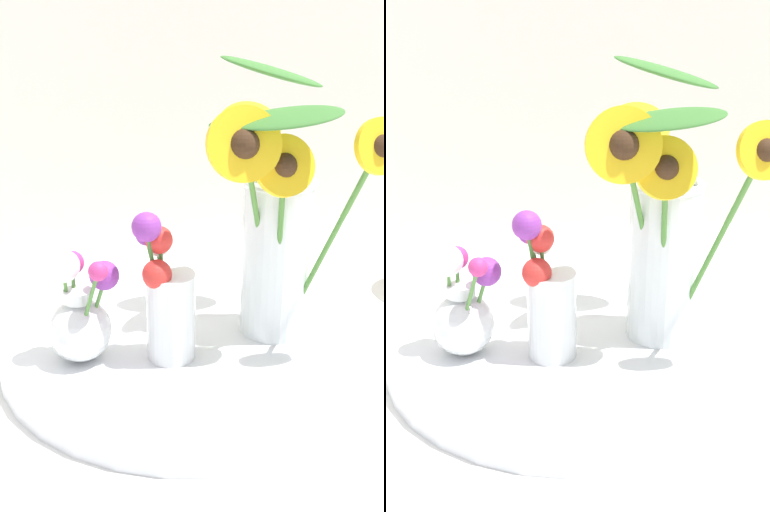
# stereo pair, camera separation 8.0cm
# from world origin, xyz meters

# --- Properties ---
(ground_plane) EXTENTS (6.00, 6.00, 0.00)m
(ground_plane) POSITION_xyz_m (0.00, 0.00, 0.00)
(ground_plane) COLOR white
(serving_tray) EXTENTS (0.52, 0.52, 0.02)m
(serving_tray) POSITION_xyz_m (0.01, 0.03, 0.01)
(serving_tray) COLOR silver
(serving_tray) RESTS_ON ground_plane
(mason_jar_sunflowers) EXTENTS (0.24, 0.25, 0.37)m
(mason_jar_sunflowers) POSITION_xyz_m (0.12, 0.00, 0.18)
(mason_jar_sunflowers) COLOR silver
(mason_jar_sunflowers) RESTS_ON serving_tray
(vase_small_center) EXTENTS (0.08, 0.07, 0.20)m
(vase_small_center) POSITION_xyz_m (-0.04, -0.02, 0.11)
(vase_small_center) COLOR white
(vase_small_center) RESTS_ON serving_tray
(vase_bulb_right) EXTENTS (0.09, 0.09, 0.15)m
(vase_bulb_right) POSITION_xyz_m (-0.14, 0.01, 0.08)
(vase_bulb_right) COLOR white
(vase_bulb_right) RESTS_ON serving_tray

